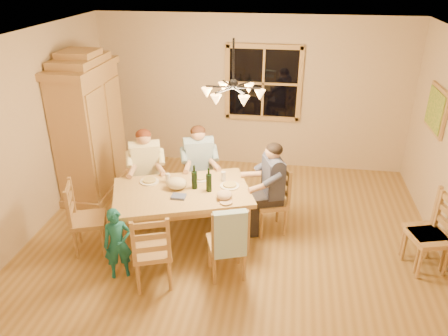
% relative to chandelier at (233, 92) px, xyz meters
% --- Properties ---
extents(floor, '(5.50, 5.50, 0.00)m').
position_rel_chandelier_xyz_m(floor, '(0.00, 0.00, -2.08)').
color(floor, olive).
rests_on(floor, ground).
extents(ceiling, '(5.50, 5.00, 0.02)m').
position_rel_chandelier_xyz_m(ceiling, '(0.00, 0.00, 0.62)').
color(ceiling, white).
rests_on(ceiling, wall_back).
extents(wall_back, '(5.50, 0.02, 2.70)m').
position_rel_chandelier_xyz_m(wall_back, '(0.00, 2.50, -0.73)').
color(wall_back, tan).
rests_on(wall_back, floor).
extents(wall_left, '(0.02, 5.00, 2.70)m').
position_rel_chandelier_xyz_m(wall_left, '(-2.75, 0.00, -0.73)').
color(wall_left, tan).
rests_on(wall_left, floor).
extents(window, '(1.30, 0.06, 1.30)m').
position_rel_chandelier_xyz_m(window, '(0.20, 2.47, -0.53)').
color(window, black).
rests_on(window, wall_back).
extents(painting, '(0.06, 0.78, 0.64)m').
position_rel_chandelier_xyz_m(painting, '(2.71, 1.20, -0.48)').
color(painting, '#A07A45').
rests_on(painting, wall_right).
extents(chandelier, '(0.77, 0.68, 0.71)m').
position_rel_chandelier_xyz_m(chandelier, '(0.00, 0.00, 0.00)').
color(chandelier, black).
rests_on(chandelier, ceiling).
extents(armoire, '(0.66, 1.40, 2.30)m').
position_rel_chandelier_xyz_m(armoire, '(-2.42, 1.05, -1.02)').
color(armoire, '#A07A45').
rests_on(armoire, floor).
extents(dining_table, '(2.02, 1.61, 0.76)m').
position_rel_chandelier_xyz_m(dining_table, '(-0.65, -0.15, -1.42)').
color(dining_table, tan).
rests_on(dining_table, floor).
extents(chair_far_left, '(0.56, 0.54, 0.99)m').
position_rel_chandelier_xyz_m(chair_far_left, '(-1.34, 0.49, -1.77)').
color(chair_far_left, '#9D7445').
rests_on(chair_far_left, floor).
extents(chair_far_right, '(0.56, 0.54, 0.99)m').
position_rel_chandelier_xyz_m(chair_far_right, '(-0.61, 0.75, -1.77)').
color(chair_far_right, '#9D7445').
rests_on(chair_far_right, floor).
extents(chair_near_left, '(0.56, 0.54, 0.99)m').
position_rel_chandelier_xyz_m(chair_near_left, '(-0.79, -1.08, -1.77)').
color(chair_near_left, '#9D7445').
rests_on(chair_near_left, floor).
extents(chair_near_right, '(0.56, 0.54, 0.99)m').
position_rel_chandelier_xyz_m(chair_near_right, '(0.04, -0.78, -1.77)').
color(chair_near_right, '#9D7445').
rests_on(chair_near_right, floor).
extents(chair_end_left, '(0.54, 0.56, 0.99)m').
position_rel_chandelier_xyz_m(chair_end_left, '(-1.80, -0.56, -1.77)').
color(chair_end_left, '#9D7445').
rests_on(chair_end_left, floor).
extents(chair_end_right, '(0.54, 0.56, 0.99)m').
position_rel_chandelier_xyz_m(chair_end_right, '(0.50, 0.26, -1.77)').
color(chair_end_right, '#9D7445').
rests_on(chair_end_right, floor).
extents(adult_woman, '(0.50, 0.52, 0.87)m').
position_rel_chandelier_xyz_m(adult_woman, '(-1.34, 0.49, -1.24)').
color(adult_woman, beige).
rests_on(adult_woman, floor).
extents(adult_plaid_man, '(0.50, 0.52, 0.87)m').
position_rel_chandelier_xyz_m(adult_plaid_man, '(-0.61, 0.75, -1.24)').
color(adult_plaid_man, teal).
rests_on(adult_plaid_man, floor).
extents(adult_slate_man, '(0.52, 0.50, 0.87)m').
position_rel_chandelier_xyz_m(adult_slate_man, '(0.50, 0.26, -1.24)').
color(adult_slate_man, '#3A3F5D').
rests_on(adult_slate_man, floor).
extents(towel, '(0.39, 0.22, 0.58)m').
position_rel_chandelier_xyz_m(towel, '(0.11, -0.96, -1.38)').
color(towel, '#AAD3E6').
rests_on(towel, chair_near_right).
extents(wine_bottle_a, '(0.08, 0.08, 0.33)m').
position_rel_chandelier_xyz_m(wine_bottle_a, '(-0.49, -0.06, -1.15)').
color(wine_bottle_a, black).
rests_on(wine_bottle_a, dining_table).
extents(wine_bottle_b, '(0.08, 0.08, 0.33)m').
position_rel_chandelier_xyz_m(wine_bottle_b, '(-0.29, -0.10, -1.15)').
color(wine_bottle_b, black).
rests_on(wine_bottle_b, dining_table).
extents(plate_woman, '(0.26, 0.26, 0.02)m').
position_rel_chandelier_xyz_m(plate_woman, '(-1.14, 0.02, -1.31)').
color(plate_woman, white).
rests_on(plate_woman, dining_table).
extents(plate_plaid, '(0.26, 0.26, 0.02)m').
position_rel_chandelier_xyz_m(plate_plaid, '(-0.47, 0.22, -1.31)').
color(plate_plaid, white).
rests_on(plate_plaid, dining_table).
extents(plate_slate, '(0.26, 0.26, 0.02)m').
position_rel_chandelier_xyz_m(plate_slate, '(-0.04, 0.06, -1.31)').
color(plate_slate, white).
rests_on(plate_slate, dining_table).
extents(wine_glass_a, '(0.06, 0.06, 0.14)m').
position_rel_chandelier_xyz_m(wine_glass_a, '(-0.88, 0.04, -1.25)').
color(wine_glass_a, silver).
rests_on(wine_glass_a, dining_table).
extents(wine_glass_b, '(0.06, 0.06, 0.14)m').
position_rel_chandelier_xyz_m(wine_glass_b, '(-0.15, 0.21, -1.25)').
color(wine_glass_b, silver).
rests_on(wine_glass_b, dining_table).
extents(cap, '(0.20, 0.20, 0.11)m').
position_rel_chandelier_xyz_m(cap, '(-0.06, -0.28, -1.26)').
color(cap, tan).
rests_on(cap, dining_table).
extents(napkin, '(0.22, 0.19, 0.03)m').
position_rel_chandelier_xyz_m(napkin, '(-0.64, -0.33, -1.30)').
color(napkin, '#4A5487').
rests_on(napkin, dining_table).
extents(cloth_bundle, '(0.28, 0.22, 0.15)m').
position_rel_chandelier_xyz_m(cloth_bundle, '(-0.73, -0.10, -1.24)').
color(cloth_bundle, '#C6B78F').
rests_on(cloth_bundle, dining_table).
extents(child, '(0.40, 0.34, 0.92)m').
position_rel_chandelier_xyz_m(child, '(-1.23, -1.01, -1.62)').
color(child, '#18676E').
rests_on(child, floor).
extents(chair_spare_front, '(0.53, 0.54, 0.99)m').
position_rel_chandelier_xyz_m(chair_spare_front, '(2.45, -0.30, -1.77)').
color(chair_spare_front, '#9D7445').
rests_on(chair_spare_front, floor).
extents(chair_spare_back, '(0.52, 0.54, 0.99)m').
position_rel_chandelier_xyz_m(chair_spare_back, '(2.45, -0.20, -1.77)').
color(chair_spare_back, '#9D7445').
rests_on(chair_spare_back, floor).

